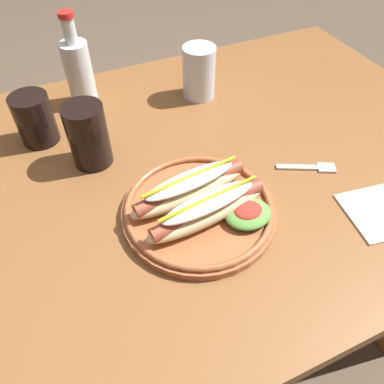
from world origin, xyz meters
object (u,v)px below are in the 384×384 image
object	(u,v)px
fork	(311,168)
glass_bottle	(79,70)
hot_dog_plate	(201,205)
napkin	(382,212)
extra_cup	(35,119)
soda_cup	(88,136)
water_cup	(199,72)

from	to	relation	value
fork	glass_bottle	size ratio (longest dim) A/B	0.53
hot_dog_plate	napkin	distance (m)	0.33
hot_dog_plate	extra_cup	distance (m)	0.41
hot_dog_plate	fork	distance (m)	0.26
glass_bottle	napkin	distance (m)	0.72
glass_bottle	napkin	bearing A→B (deg)	-54.65
soda_cup	glass_bottle	size ratio (longest dim) A/B	0.61
extra_cup	napkin	xyz separation A→B (m)	(0.54, -0.47, -0.05)
extra_cup	glass_bottle	world-z (taller)	glass_bottle
extra_cup	soda_cup	bearing A→B (deg)	-52.78
extra_cup	glass_bottle	size ratio (longest dim) A/B	0.50
glass_bottle	fork	bearing A→B (deg)	-49.74
hot_dog_plate	glass_bottle	world-z (taller)	glass_bottle
soda_cup	water_cup	xyz separation A→B (m)	(0.30, 0.14, -0.00)
soda_cup	napkin	world-z (taller)	soda_cup
fork	hot_dog_plate	bearing A→B (deg)	-150.05
soda_cup	napkin	size ratio (longest dim) A/B	1.01
napkin	soda_cup	bearing A→B (deg)	141.44
fork	extra_cup	size ratio (longest dim) A/B	1.07
water_cup	napkin	xyz separation A→B (m)	(0.14, -0.49, -0.06)
fork	glass_bottle	xyz separation A→B (m)	(-0.36, 0.43, 0.08)
hot_dog_plate	napkin	world-z (taller)	hot_dog_plate
fork	napkin	xyz separation A→B (m)	(0.05, -0.15, -0.00)
glass_bottle	napkin	world-z (taller)	glass_bottle
hot_dog_plate	soda_cup	xyz separation A→B (m)	(-0.14, 0.22, 0.04)
glass_bottle	water_cup	bearing A→B (deg)	-18.16
glass_bottle	extra_cup	bearing A→B (deg)	-139.09
hot_dog_plate	extra_cup	bearing A→B (deg)	123.92
water_cup	napkin	world-z (taller)	water_cup
water_cup	napkin	distance (m)	0.52
napkin	water_cup	bearing A→B (deg)	106.23
soda_cup	extra_cup	bearing A→B (deg)	127.22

